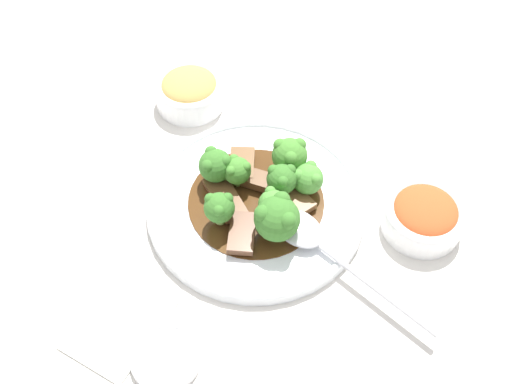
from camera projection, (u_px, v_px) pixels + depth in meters
name	position (u px, v px, depth m)	size (l,w,h in m)	color
ground_plane	(256.00, 208.00, 0.77)	(4.00, 4.00, 0.00)	silver
main_plate	(256.00, 203.00, 0.77)	(0.28, 0.28, 0.02)	white
beef_strip_0	(258.00, 180.00, 0.77)	(0.04, 0.05, 0.01)	brown
beef_strip_1	(225.00, 197.00, 0.76)	(0.06, 0.08, 0.01)	brown
beef_strip_2	(242.00, 233.00, 0.72)	(0.06, 0.06, 0.01)	#56331E
beef_strip_3	(242.00, 165.00, 0.78)	(0.06, 0.06, 0.01)	brown
beef_strip_4	(293.00, 206.00, 0.75)	(0.06, 0.05, 0.01)	brown
broccoli_floret_0	(237.00, 170.00, 0.75)	(0.04, 0.04, 0.04)	#7FA84C
broccoli_floret_1	(290.00, 155.00, 0.76)	(0.05, 0.05, 0.06)	#8EB756
broccoli_floret_2	(277.00, 218.00, 0.70)	(0.06, 0.06, 0.06)	#8EB756
broccoli_floret_3	(215.00, 165.00, 0.76)	(0.04, 0.04, 0.05)	#7FA84C
broccoli_floret_4	(219.00, 207.00, 0.72)	(0.04, 0.04, 0.05)	#8EB756
broccoli_floret_5	(308.00, 178.00, 0.75)	(0.04, 0.04, 0.04)	#8EB756
broccoli_floret_6	(273.00, 204.00, 0.72)	(0.04, 0.04, 0.04)	#7FA84C
broccoli_floret_7	(282.00, 179.00, 0.74)	(0.04, 0.04, 0.05)	#8EB756
serving_spoon	(309.00, 236.00, 0.72)	(0.05, 0.24, 0.01)	silver
side_bowl_kimchi	(424.00, 215.00, 0.74)	(0.10, 0.10, 0.05)	white
side_bowl_appetizer	(190.00, 91.00, 0.87)	(0.10, 0.10, 0.05)	white
sauce_dish	(166.00, 357.00, 0.65)	(0.08, 0.08, 0.01)	white
paper_napkin	(119.00, 323.00, 0.67)	(0.13, 0.10, 0.01)	silver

